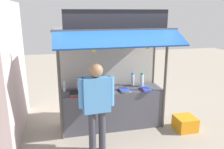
{
  "coord_description": "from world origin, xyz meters",
  "views": [
    {
      "loc": [
        -1.09,
        -4.66,
        2.52
      ],
      "look_at": [
        0.0,
        0.0,
        1.23
      ],
      "focal_mm": 36.99,
      "sensor_mm": 36.0,
      "label": 1
    }
  ],
  "objects_px": {
    "water_bottle_back_right": "(142,80)",
    "magazine_stack_left": "(125,90)",
    "banana_bunch_inner_right": "(94,49)",
    "vendor_person": "(97,101)",
    "banana_bunch_leftmost": "(148,46)",
    "water_bottle_center": "(133,79)",
    "magazine_stack_mid_right": "(75,94)",
    "plastic_crate": "(185,123)",
    "water_bottle_front_left": "(79,86)",
    "banana_bunch_rightmost": "(159,43)",
    "magazine_stack_back_left": "(145,89)",
    "banana_bunch_inner_left": "(123,46)",
    "water_bottle_far_left": "(65,87)"
  },
  "relations": [
    {
      "from": "water_bottle_back_right",
      "to": "magazine_stack_left",
      "type": "relative_size",
      "value": 1.02
    },
    {
      "from": "banana_bunch_inner_right",
      "to": "vendor_person",
      "type": "relative_size",
      "value": 0.18
    },
    {
      "from": "water_bottle_back_right",
      "to": "banana_bunch_leftmost",
      "type": "xyz_separation_m",
      "value": [
        -0.07,
        -0.48,
        0.86
      ]
    },
    {
      "from": "water_bottle_center",
      "to": "banana_bunch_leftmost",
      "type": "xyz_separation_m",
      "value": [
        0.1,
        -0.62,
        0.87
      ]
    },
    {
      "from": "water_bottle_back_right",
      "to": "magazine_stack_mid_right",
      "type": "height_order",
      "value": "water_bottle_back_right"
    },
    {
      "from": "banana_bunch_inner_right",
      "to": "vendor_person",
      "type": "bearing_deg",
      "value": -95.62
    },
    {
      "from": "water_bottle_back_right",
      "to": "water_bottle_center",
      "type": "xyz_separation_m",
      "value": [
        -0.18,
        0.13,
        -0.01
      ]
    },
    {
      "from": "vendor_person",
      "to": "plastic_crate",
      "type": "height_order",
      "value": "vendor_person"
    },
    {
      "from": "water_bottle_front_left",
      "to": "banana_bunch_rightmost",
      "type": "distance_m",
      "value": 1.91
    },
    {
      "from": "water_bottle_front_left",
      "to": "magazine_stack_left",
      "type": "bearing_deg",
      "value": -15.91
    },
    {
      "from": "water_bottle_back_right",
      "to": "magazine_stack_left",
      "type": "height_order",
      "value": "water_bottle_back_right"
    },
    {
      "from": "banana_bunch_rightmost",
      "to": "banana_bunch_leftmost",
      "type": "relative_size",
      "value": 0.85
    },
    {
      "from": "magazine_stack_back_left",
      "to": "banana_bunch_inner_left",
      "type": "height_order",
      "value": "banana_bunch_inner_left"
    },
    {
      "from": "magazine_stack_left",
      "to": "banana_bunch_leftmost",
      "type": "xyz_separation_m",
      "value": [
        0.4,
        -0.25,
        0.99
      ]
    },
    {
      "from": "water_bottle_center",
      "to": "magazine_stack_mid_right",
      "type": "height_order",
      "value": "water_bottle_center"
    },
    {
      "from": "vendor_person",
      "to": "water_bottle_back_right",
      "type": "bearing_deg",
      "value": 35.01
    },
    {
      "from": "water_bottle_front_left",
      "to": "magazine_stack_back_left",
      "type": "bearing_deg",
      "value": -13.09
    },
    {
      "from": "magazine_stack_mid_right",
      "to": "plastic_crate",
      "type": "height_order",
      "value": "magazine_stack_mid_right"
    },
    {
      "from": "vendor_person",
      "to": "plastic_crate",
      "type": "distance_m",
      "value": 2.23
    },
    {
      "from": "water_bottle_front_left",
      "to": "banana_bunch_inner_left",
      "type": "distance_m",
      "value": 1.33
    },
    {
      "from": "water_bottle_center",
      "to": "plastic_crate",
      "type": "relative_size",
      "value": 0.67
    },
    {
      "from": "water_bottle_back_right",
      "to": "banana_bunch_rightmost",
      "type": "xyz_separation_m",
      "value": [
        0.16,
        -0.48,
        0.9
      ]
    },
    {
      "from": "magazine_stack_left",
      "to": "plastic_crate",
      "type": "xyz_separation_m",
      "value": [
        1.29,
        -0.38,
        -0.75
      ]
    },
    {
      "from": "magazine_stack_back_left",
      "to": "plastic_crate",
      "type": "height_order",
      "value": "magazine_stack_back_left"
    },
    {
      "from": "water_bottle_back_right",
      "to": "water_bottle_front_left",
      "type": "height_order",
      "value": "water_bottle_back_right"
    },
    {
      "from": "banana_bunch_rightmost",
      "to": "vendor_person",
      "type": "relative_size",
      "value": 0.14
    },
    {
      "from": "magazine_stack_mid_right",
      "to": "banana_bunch_inner_right",
      "type": "xyz_separation_m",
      "value": [
        0.38,
        -0.23,
        0.95
      ]
    },
    {
      "from": "banana_bunch_rightmost",
      "to": "banana_bunch_inner_right",
      "type": "bearing_deg",
      "value": 179.92
    },
    {
      "from": "magazine_stack_mid_right",
      "to": "magazine_stack_back_left",
      "type": "xyz_separation_m",
      "value": [
        1.52,
        -0.04,
        -0.01
      ]
    },
    {
      "from": "water_bottle_far_left",
      "to": "water_bottle_front_left",
      "type": "bearing_deg",
      "value": 0.24
    },
    {
      "from": "water_bottle_center",
      "to": "vendor_person",
      "type": "xyz_separation_m",
      "value": [
        -1.03,
        -1.11,
        -0.0
      ]
    },
    {
      "from": "water_bottle_back_right",
      "to": "magazine_stack_mid_right",
      "type": "relative_size",
      "value": 1.34
    },
    {
      "from": "plastic_crate",
      "to": "magazine_stack_left",
      "type": "bearing_deg",
      "value": 163.59
    },
    {
      "from": "banana_bunch_inner_right",
      "to": "water_bottle_front_left",
      "type": "bearing_deg",
      "value": 117.47
    },
    {
      "from": "water_bottle_front_left",
      "to": "water_bottle_far_left",
      "type": "height_order",
      "value": "water_bottle_front_left"
    },
    {
      "from": "banana_bunch_rightmost",
      "to": "banana_bunch_inner_left",
      "type": "distance_m",
      "value": 0.76
    },
    {
      "from": "banana_bunch_inner_right",
      "to": "banana_bunch_inner_left",
      "type": "bearing_deg",
      "value": -0.17
    },
    {
      "from": "magazine_stack_left",
      "to": "magazine_stack_mid_right",
      "type": "xyz_separation_m",
      "value": [
        -1.07,
        -0.01,
        0.02
      ]
    },
    {
      "from": "water_bottle_far_left",
      "to": "banana_bunch_rightmost",
      "type": "xyz_separation_m",
      "value": [
        1.88,
        -0.52,
        0.95
      ]
    },
    {
      "from": "water_bottle_far_left",
      "to": "magazine_stack_back_left",
      "type": "bearing_deg",
      "value": -10.81
    },
    {
      "from": "banana_bunch_leftmost",
      "to": "vendor_person",
      "type": "bearing_deg",
      "value": -156.45
    },
    {
      "from": "water_bottle_back_right",
      "to": "vendor_person",
      "type": "relative_size",
      "value": 0.19
    },
    {
      "from": "water_bottle_front_left",
      "to": "banana_bunch_inner_left",
      "type": "bearing_deg",
      "value": -32.24
    },
    {
      "from": "magazine_stack_back_left",
      "to": "plastic_crate",
      "type": "relative_size",
      "value": 0.76
    },
    {
      "from": "water_bottle_back_right",
      "to": "plastic_crate",
      "type": "bearing_deg",
      "value": -36.88
    },
    {
      "from": "water_bottle_back_right",
      "to": "banana_bunch_leftmost",
      "type": "relative_size",
      "value": 1.12
    },
    {
      "from": "banana_bunch_leftmost",
      "to": "vendor_person",
      "type": "distance_m",
      "value": 1.51
    },
    {
      "from": "banana_bunch_inner_right",
      "to": "banana_bunch_inner_left",
      "type": "distance_m",
      "value": 0.56
    },
    {
      "from": "banana_bunch_leftmost",
      "to": "water_bottle_far_left",
      "type": "bearing_deg",
      "value": 162.51
    },
    {
      "from": "banana_bunch_inner_left",
      "to": "water_bottle_far_left",
      "type": "bearing_deg",
      "value": 155.21
    }
  ]
}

